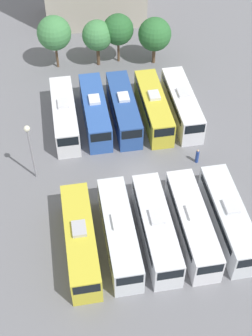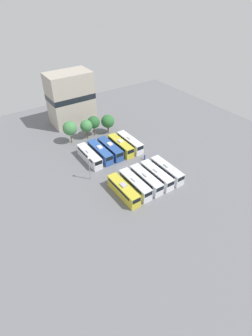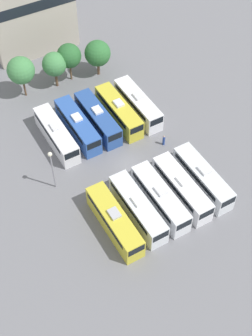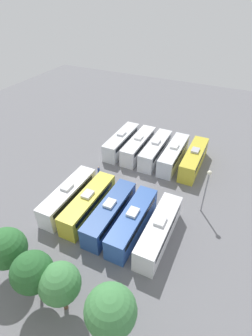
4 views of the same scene
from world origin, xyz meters
TOP-DOWN VIEW (x-y plane):
  - ground_plane at (0.00, 0.00)m, footprint 104.58×104.58m
  - bus_0 at (-6.80, -8.39)m, footprint 2.53×10.55m
  - bus_1 at (-3.34, -8.20)m, footprint 2.53×10.55m
  - bus_2 at (-0.05, -8.26)m, footprint 2.53×10.55m
  - bus_3 at (3.25, -8.33)m, footprint 2.53×10.55m
  - bus_4 at (6.64, -8.28)m, footprint 2.53×10.55m
  - bus_5 at (-6.81, 8.67)m, footprint 2.53×10.55m
  - bus_6 at (-3.36, 8.76)m, footprint 2.53×10.55m
  - bus_7 at (-0.12, 8.65)m, footprint 2.53×10.55m
  - bus_8 at (3.29, 8.37)m, footprint 2.53×10.55m
  - bus_9 at (6.60, 8.32)m, footprint 2.53×10.55m
  - worker_person at (6.35, 0.60)m, footprint 0.36×0.36m
  - light_pole at (-10.43, 1.36)m, footprint 0.60×0.60m
  - tree_0 at (-6.83, 20.67)m, footprint 4.28×4.28m
  - tree_1 at (-1.51, 20.31)m, footprint 3.85×3.85m
  - tree_2 at (1.23, 20.65)m, footprint 3.93×3.93m
  - tree_3 at (5.75, 19.56)m, footprint 4.24×4.24m

SIDE VIEW (x-z plane):
  - ground_plane at x=0.00m, z-range 0.00..0.00m
  - worker_person at x=6.35m, z-range -0.06..1.69m
  - bus_0 at x=-6.80m, z-range -0.02..3.47m
  - bus_1 at x=-3.34m, z-range -0.02..3.47m
  - bus_2 at x=-0.05m, z-range -0.02..3.47m
  - bus_3 at x=3.25m, z-range -0.02..3.47m
  - bus_4 at x=6.64m, z-range -0.02..3.47m
  - bus_5 at x=-6.81m, z-range -0.02..3.47m
  - bus_6 at x=-3.36m, z-range -0.02..3.47m
  - bus_7 at x=-0.12m, z-range -0.02..3.47m
  - bus_8 at x=3.29m, z-range -0.02..3.47m
  - bus_9 at x=6.60m, z-range -0.02..3.47m
  - tree_3 at x=5.75m, z-range 1.00..7.28m
  - tree_1 at x=-1.51m, z-range 1.16..7.38m
  - tree_2 at x=1.23m, z-range 1.32..7.94m
  - light_pole at x=-10.43m, z-range 1.30..8.16m
  - tree_0 at x=-6.83m, z-range 1.39..8.46m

